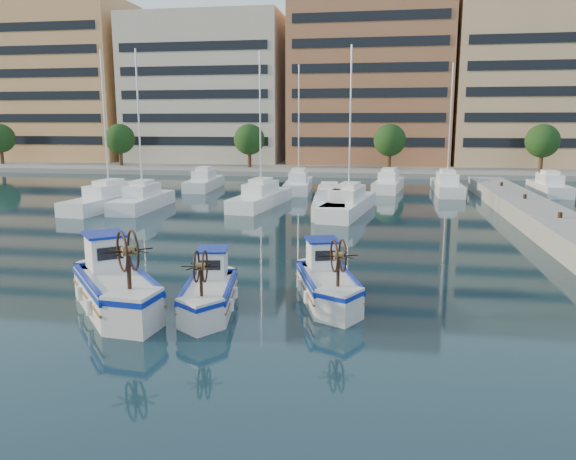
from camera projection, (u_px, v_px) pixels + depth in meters
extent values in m
plane|color=#172E3B|center=(282.00, 307.00, 19.62)|extent=(300.00, 300.00, 0.00)
cube|color=gray|center=(361.00, 163.00, 84.43)|extent=(180.00, 40.00, 0.60)
cube|color=tan|center=(55.00, 82.00, 88.09)|extent=(24.00, 14.00, 24.00)
cube|color=black|center=(28.00, 79.00, 81.31)|extent=(22.08, 0.12, 21.60)
cube|color=beige|center=(208.00, 90.00, 84.25)|extent=(23.00, 14.00, 21.00)
cube|color=black|center=(193.00, 88.00, 77.47)|extent=(21.16, 0.12, 18.90)
cube|color=#A56540|center=(370.00, 74.00, 79.92)|extent=(22.00, 14.00, 25.00)
cube|color=black|center=(368.00, 70.00, 73.14)|extent=(20.24, 0.12, 22.50)
cube|color=tan|center=(540.00, 83.00, 76.41)|extent=(23.00, 14.00, 22.00)
cube|color=black|center=(555.00, 80.00, 69.64)|extent=(21.16, 0.12, 19.80)
cylinder|color=#3F2B19|center=(2.00, 157.00, 79.37)|extent=(0.50, 0.50, 3.00)
sphere|color=#1E4418|center=(0.00, 138.00, 78.86)|extent=(4.00, 4.00, 4.00)
cylinder|color=#3F2B19|center=(121.00, 159.00, 76.41)|extent=(0.50, 0.50, 3.00)
sphere|color=#1E4418|center=(120.00, 139.00, 75.90)|extent=(4.00, 4.00, 4.00)
cylinder|color=#3F2B19|center=(250.00, 160.00, 73.44)|extent=(0.50, 0.50, 3.00)
sphere|color=#1E4418|center=(249.00, 139.00, 72.93)|extent=(4.00, 4.00, 4.00)
cylinder|color=#3F2B19|center=(389.00, 162.00, 70.47)|extent=(0.50, 0.50, 3.00)
sphere|color=#1E4418|center=(390.00, 140.00, 69.97)|extent=(4.00, 4.00, 4.00)
cylinder|color=#3F2B19|center=(541.00, 164.00, 67.51)|extent=(0.50, 0.50, 3.00)
sphere|color=#1E4418|center=(543.00, 141.00, 67.00)|extent=(4.00, 4.00, 4.00)
cube|color=white|center=(109.00, 202.00, 42.18)|extent=(3.14, 9.87, 1.00)
cylinder|color=silver|center=(105.00, 127.00, 41.15)|extent=(0.12, 0.12, 11.00)
cube|color=white|center=(143.00, 202.00, 41.73)|extent=(2.39, 8.01, 1.00)
cylinder|color=silver|center=(139.00, 127.00, 40.70)|extent=(0.12, 0.12, 11.00)
cube|color=white|center=(261.00, 200.00, 43.13)|extent=(3.33, 9.46, 1.00)
cylinder|color=silver|center=(260.00, 127.00, 42.10)|extent=(0.12, 0.12, 11.00)
cube|color=white|center=(329.00, 206.00, 40.00)|extent=(2.84, 8.31, 1.00)
cube|color=white|center=(349.00, 206.00, 39.80)|extent=(3.68, 10.29, 1.00)
cylinder|color=silver|center=(350.00, 128.00, 38.76)|extent=(0.12, 0.12, 11.00)
cube|color=white|center=(204.00, 184.00, 54.53)|extent=(2.77, 8.38, 1.00)
cube|color=white|center=(299.00, 186.00, 52.57)|extent=(2.87, 8.76, 1.00)
cylinder|color=silver|center=(299.00, 126.00, 51.53)|extent=(0.12, 0.12, 11.00)
cube|color=white|center=(388.00, 185.00, 53.02)|extent=(3.16, 7.94, 1.00)
cube|color=white|center=(447.00, 188.00, 51.29)|extent=(2.24, 9.06, 1.00)
cylinder|color=silver|center=(450.00, 126.00, 50.25)|extent=(0.12, 0.12, 11.00)
cube|color=white|center=(549.00, 189.00, 50.32)|extent=(2.25, 7.40, 1.00)
cube|color=silver|center=(116.00, 294.00, 19.19)|extent=(4.46, 4.83, 1.16)
cube|color=#0B2094|center=(116.00, 281.00, 19.11)|extent=(4.59, 4.98, 0.18)
cube|color=#1649B0|center=(116.00, 283.00, 19.12)|extent=(3.83, 4.20, 0.07)
cube|color=white|center=(106.00, 252.00, 20.10)|extent=(1.84, 1.87, 1.21)
cube|color=#0B2094|center=(105.00, 234.00, 19.97)|extent=(2.07, 2.11, 0.09)
cylinder|color=#331E14|center=(129.00, 272.00, 17.27)|extent=(0.13, 0.13, 1.28)
cylinder|color=brown|center=(128.00, 251.00, 17.14)|extent=(0.47, 0.46, 0.31)
torus|color=#331E14|center=(122.00, 251.00, 17.06)|extent=(0.87, 1.05, 1.29)
torus|color=#331E14|center=(133.00, 250.00, 17.22)|extent=(0.87, 1.05, 1.29)
cube|color=silver|center=(209.00, 297.00, 19.18)|extent=(2.13, 3.84, 0.91)
cube|color=#0B2094|center=(209.00, 288.00, 19.12)|extent=(2.19, 3.96, 0.14)
cube|color=#1649B0|center=(209.00, 289.00, 19.13)|extent=(1.73, 3.43, 0.05)
cube|color=white|center=(213.00, 263.00, 20.03)|extent=(1.12, 1.27, 0.95)
cube|color=#0B2094|center=(212.00, 249.00, 19.93)|extent=(1.27, 1.42, 0.07)
cylinder|color=#331E14|center=(201.00, 283.00, 17.47)|extent=(0.10, 0.10, 1.00)
cylinder|color=brown|center=(201.00, 267.00, 17.37)|extent=(0.31, 0.28, 0.24)
torus|color=#331E14|center=(197.00, 267.00, 17.37)|extent=(0.22, 1.01, 1.01)
torus|color=#331E14|center=(205.00, 267.00, 17.37)|extent=(0.22, 1.01, 1.01)
cube|color=silver|center=(328.00, 289.00, 20.08)|extent=(2.74, 4.22, 0.98)
cube|color=#0B2094|center=(328.00, 279.00, 20.01)|extent=(2.82, 4.35, 0.15)
cube|color=#1649B0|center=(328.00, 280.00, 20.02)|extent=(2.27, 3.74, 0.06)
cube|color=white|center=(322.00, 254.00, 20.97)|extent=(1.33, 1.45, 1.02)
cube|color=#0B2094|center=(322.00, 240.00, 20.87)|extent=(1.50, 1.63, 0.07)
cylinder|color=#331E14|center=(338.00, 273.00, 18.25)|extent=(0.11, 0.11, 1.08)
cylinder|color=brown|center=(338.00, 256.00, 18.14)|extent=(0.36, 0.34, 0.26)
torus|color=#331E14|center=(334.00, 256.00, 18.13)|extent=(0.38, 1.06, 1.09)
torus|color=#331E14|center=(343.00, 256.00, 18.16)|extent=(0.38, 1.06, 1.09)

